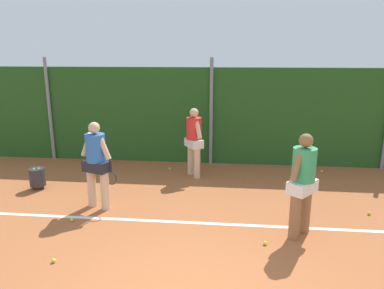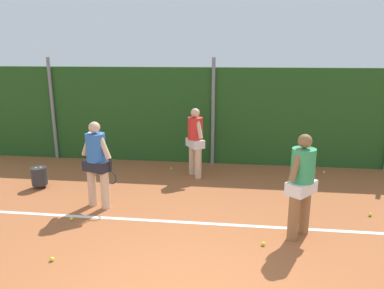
{
  "view_description": "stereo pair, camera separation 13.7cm",
  "coord_description": "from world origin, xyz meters",
  "px_view_note": "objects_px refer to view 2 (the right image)",
  "views": [
    {
      "loc": [
        0.49,
        -3.81,
        3.12
      ],
      "look_at": [
        -0.25,
        3.31,
        1.28
      ],
      "focal_mm": 33.42,
      "sensor_mm": 36.0,
      "label": 1
    },
    {
      "loc": [
        0.63,
        -3.8,
        3.12
      ],
      "look_at": [
        -0.25,
        3.31,
        1.28
      ],
      "focal_mm": 33.42,
      "sensor_mm": 36.0,
      "label": 2
    }
  ],
  "objects_px": {
    "player_midcourt": "(97,160)",
    "tennis_ball_2": "(52,259)",
    "tennis_ball_0": "(324,172)",
    "player_foreground_near": "(302,181)",
    "tennis_ball_6": "(263,244)",
    "ball_hopper": "(39,176)",
    "tennis_ball_7": "(71,219)",
    "tennis_ball_1": "(370,215)",
    "tennis_ball_5": "(171,169)",
    "player_backcourt_far": "(195,139)"
  },
  "relations": [
    {
      "from": "tennis_ball_1",
      "to": "tennis_ball_7",
      "type": "height_order",
      "value": "same"
    },
    {
      "from": "tennis_ball_1",
      "to": "tennis_ball_6",
      "type": "height_order",
      "value": "same"
    },
    {
      "from": "tennis_ball_2",
      "to": "player_midcourt",
      "type": "bearing_deg",
      "value": 90.45
    },
    {
      "from": "player_backcourt_far",
      "to": "tennis_ball_1",
      "type": "relative_size",
      "value": 26.99
    },
    {
      "from": "tennis_ball_0",
      "to": "tennis_ball_6",
      "type": "relative_size",
      "value": 1.0
    },
    {
      "from": "player_backcourt_far",
      "to": "tennis_ball_5",
      "type": "xyz_separation_m",
      "value": [
        -0.71,
        0.41,
        -0.97
      ]
    },
    {
      "from": "player_foreground_near",
      "to": "ball_hopper",
      "type": "distance_m",
      "value": 6.01
    },
    {
      "from": "player_foreground_near",
      "to": "tennis_ball_5",
      "type": "xyz_separation_m",
      "value": [
        -2.86,
        3.35,
        -1.0
      ]
    },
    {
      "from": "player_midcourt",
      "to": "ball_hopper",
      "type": "height_order",
      "value": "player_midcourt"
    },
    {
      "from": "tennis_ball_1",
      "to": "tennis_ball_0",
      "type": "bearing_deg",
      "value": 96.67
    },
    {
      "from": "player_foreground_near",
      "to": "tennis_ball_5",
      "type": "height_order",
      "value": "player_foreground_near"
    },
    {
      "from": "tennis_ball_1",
      "to": "player_backcourt_far",
      "type": "bearing_deg",
      "value": 152.03
    },
    {
      "from": "ball_hopper",
      "to": "tennis_ball_0",
      "type": "relative_size",
      "value": 7.78
    },
    {
      "from": "tennis_ball_1",
      "to": "tennis_ball_2",
      "type": "xyz_separation_m",
      "value": [
        -5.45,
        -2.25,
        0.0
      ]
    },
    {
      "from": "player_backcourt_far",
      "to": "tennis_ball_2",
      "type": "xyz_separation_m",
      "value": [
        -1.75,
        -4.21,
        -0.97
      ]
    },
    {
      "from": "player_foreground_near",
      "to": "ball_hopper",
      "type": "relative_size",
      "value": 3.58
    },
    {
      "from": "player_midcourt",
      "to": "tennis_ball_7",
      "type": "bearing_deg",
      "value": -92.78
    },
    {
      "from": "tennis_ball_0",
      "to": "tennis_ball_5",
      "type": "height_order",
      "value": "same"
    },
    {
      "from": "player_foreground_near",
      "to": "tennis_ball_7",
      "type": "xyz_separation_m",
      "value": [
        -4.22,
        0.09,
        -1.0
      ]
    },
    {
      "from": "player_foreground_near",
      "to": "tennis_ball_5",
      "type": "distance_m",
      "value": 4.52
    },
    {
      "from": "ball_hopper",
      "to": "tennis_ball_0",
      "type": "bearing_deg",
      "value": 15.28
    },
    {
      "from": "ball_hopper",
      "to": "tennis_ball_5",
      "type": "xyz_separation_m",
      "value": [
        2.87,
        1.71,
        -0.26
      ]
    },
    {
      "from": "tennis_ball_5",
      "to": "tennis_ball_6",
      "type": "height_order",
      "value": "same"
    },
    {
      "from": "player_foreground_near",
      "to": "tennis_ball_6",
      "type": "height_order",
      "value": "player_foreground_near"
    },
    {
      "from": "player_foreground_near",
      "to": "tennis_ball_6",
      "type": "distance_m",
      "value": 1.24
    },
    {
      "from": "tennis_ball_5",
      "to": "tennis_ball_6",
      "type": "xyz_separation_m",
      "value": [
        2.24,
        -3.76,
        0.0
      ]
    },
    {
      "from": "player_midcourt",
      "to": "tennis_ball_0",
      "type": "bearing_deg",
      "value": 49.35
    },
    {
      "from": "tennis_ball_5",
      "to": "tennis_ball_7",
      "type": "relative_size",
      "value": 1.0
    },
    {
      "from": "tennis_ball_7",
      "to": "tennis_ball_1",
      "type": "bearing_deg",
      "value": 8.79
    },
    {
      "from": "ball_hopper",
      "to": "tennis_ball_1",
      "type": "height_order",
      "value": "ball_hopper"
    },
    {
      "from": "tennis_ball_0",
      "to": "tennis_ball_5",
      "type": "distance_m",
      "value": 4.11
    },
    {
      "from": "player_midcourt",
      "to": "tennis_ball_2",
      "type": "distance_m",
      "value": 2.26
    },
    {
      "from": "player_backcourt_far",
      "to": "tennis_ball_0",
      "type": "bearing_deg",
      "value": -112.83
    },
    {
      "from": "player_foreground_near",
      "to": "ball_hopper",
      "type": "bearing_deg",
      "value": 114.64
    },
    {
      "from": "tennis_ball_5",
      "to": "tennis_ball_1",
      "type": "bearing_deg",
      "value": -28.35
    },
    {
      "from": "player_backcourt_far",
      "to": "tennis_ball_7",
      "type": "height_order",
      "value": "player_backcourt_far"
    },
    {
      "from": "player_midcourt",
      "to": "tennis_ball_1",
      "type": "height_order",
      "value": "player_midcourt"
    },
    {
      "from": "player_midcourt",
      "to": "tennis_ball_5",
      "type": "relative_size",
      "value": 27.38
    },
    {
      "from": "tennis_ball_0",
      "to": "tennis_ball_1",
      "type": "relative_size",
      "value": 1.0
    },
    {
      "from": "player_foreground_near",
      "to": "tennis_ball_2",
      "type": "bearing_deg",
      "value": 148.66
    },
    {
      "from": "tennis_ball_6",
      "to": "tennis_ball_7",
      "type": "relative_size",
      "value": 1.0
    },
    {
      "from": "tennis_ball_1",
      "to": "tennis_ball_2",
      "type": "relative_size",
      "value": 1.0
    },
    {
      "from": "ball_hopper",
      "to": "tennis_ball_7",
      "type": "distance_m",
      "value": 2.19
    },
    {
      "from": "tennis_ball_5",
      "to": "tennis_ball_0",
      "type": "bearing_deg",
      "value": 2.72
    },
    {
      "from": "player_backcourt_far",
      "to": "ball_hopper",
      "type": "xyz_separation_m",
      "value": [
        -3.58,
        -1.3,
        -0.71
      ]
    },
    {
      "from": "ball_hopper",
      "to": "tennis_ball_1",
      "type": "xyz_separation_m",
      "value": [
        7.28,
        -0.67,
        -0.26
      ]
    },
    {
      "from": "player_midcourt",
      "to": "tennis_ball_2",
      "type": "relative_size",
      "value": 27.38
    },
    {
      "from": "player_foreground_near",
      "to": "tennis_ball_7",
      "type": "bearing_deg",
      "value": 129.46
    },
    {
      "from": "player_backcourt_far",
      "to": "tennis_ball_5",
      "type": "distance_m",
      "value": 1.27
    },
    {
      "from": "tennis_ball_7",
      "to": "player_midcourt",
      "type": "bearing_deg",
      "value": 66.15
    }
  ]
}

